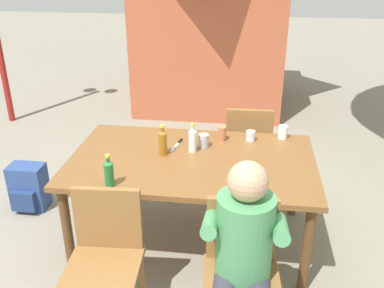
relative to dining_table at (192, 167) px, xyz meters
The scene contains 16 objects.
ground_plane 0.66m from the dining_table, ahead, with size 24.00×24.00×0.00m, color gray.
dining_table is the anchor object (origin of this frame).
chair_near_right 0.96m from the dining_table, 64.48° to the right, with size 0.47×0.47×0.87m.
chair_far_right 0.96m from the dining_table, 63.96° to the left, with size 0.46×0.46×0.87m.
chair_near_left 0.96m from the dining_table, 116.13° to the right, with size 0.47×0.47×0.87m.
person_in_white_shirt 1.04m from the dining_table, 66.76° to the right, with size 0.47×0.61×1.18m.
bottle_clear 0.21m from the dining_table, 95.65° to the left, with size 0.06×0.06×0.23m.
bottle_amber 0.29m from the dining_table, behind, with size 0.06×0.06×0.25m.
bottle_green 0.70m from the dining_table, 136.12° to the right, with size 0.06×0.06×0.23m.
cup_glass 0.59m from the dining_table, 42.00° to the left, with size 0.08×0.08×0.08m, color silver.
cup_terracotta 0.43m from the dining_table, 61.44° to the left, with size 0.07×0.07×0.12m, color #BC6B47.
cup_white 0.84m from the dining_table, 34.13° to the left, with size 0.08×0.08×0.11m, color white.
cup_steel 0.26m from the dining_table, 73.93° to the left, with size 0.08×0.08×0.11m, color #B2B7BC.
table_knife 0.28m from the dining_table, 123.31° to the left, with size 0.07×0.24×0.01m.
backpack_by_near_side 1.60m from the dining_table, behind, with size 0.30×0.26×0.42m.
brick_kiosk 3.50m from the dining_table, 92.90° to the left, with size 2.30×2.16×2.45m.
Camera 1 is at (0.38, -2.84, 2.19)m, focal length 40.29 mm.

